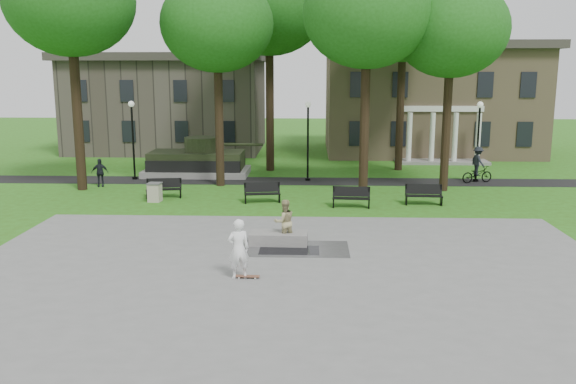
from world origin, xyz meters
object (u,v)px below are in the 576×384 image
at_px(friend_watching, 284,222).
at_px(cyclist, 477,168).
at_px(concrete_block, 279,238).
at_px(park_bench_0, 164,188).
at_px(trash_bin, 155,192).
at_px(skateboarder, 238,249).

bearing_deg(friend_watching, cyclist, -150.70).
bearing_deg(friend_watching, concrete_block, -13.77).
distance_m(friend_watching, park_bench_0, 10.71).
xyz_separation_m(concrete_block, park_bench_0, (-6.41, 8.44, 0.28)).
distance_m(friend_watching, cyclist, 17.13).
height_order(cyclist, trash_bin, cyclist).
distance_m(skateboarder, trash_bin, 12.68).
bearing_deg(trash_bin, concrete_block, -48.17).
relative_size(friend_watching, trash_bin, 1.79).
relative_size(concrete_block, skateboarder, 1.14).
distance_m(concrete_block, skateboarder, 4.14).
height_order(park_bench_0, trash_bin, park_bench_0).
bearing_deg(friend_watching, trash_bin, -68.86).
bearing_deg(friend_watching, park_bench_0, -73.47).
bearing_deg(skateboarder, trash_bin, -83.64).
height_order(concrete_block, trash_bin, trash_bin).
height_order(concrete_block, friend_watching, friend_watching).
bearing_deg(friend_watching, skateboarder, 50.38).
xyz_separation_m(cyclist, trash_bin, (-17.65, -5.91, -0.39)).
distance_m(park_bench_0, trash_bin, 1.03).
height_order(friend_watching, trash_bin, friend_watching).
xyz_separation_m(friend_watching, park_bench_0, (-6.63, 8.41, -0.36)).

